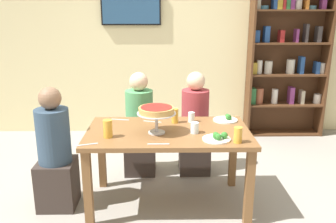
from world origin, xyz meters
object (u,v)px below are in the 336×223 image
cutlery_fork_near (120,120)px  cutlery_fork_far (152,122)px  cutlery_knife_near (158,144)px  dining_table (168,141)px  beer_glass_amber_spare (108,129)px  diner_far_right (195,130)px  diner_far_left (140,131)px  television (131,7)px  diner_head_west (55,157)px  salad_plate_far_diner (218,138)px  salad_plate_near_diner (226,119)px  water_glass_clear_near (195,128)px  deep_dish_pizza_stand (156,112)px  bookshelf (286,56)px  cutlery_knife_far (87,145)px  water_glass_clear_far (191,117)px  beer_glass_amber_tall (175,116)px  beer_glass_amber_short (238,135)px

cutlery_fork_near → cutlery_fork_far: size_ratio=1.00×
cutlery_fork_near → cutlery_knife_near: (0.38, -0.67, 0.00)m
dining_table → beer_glass_amber_spare: bearing=-161.8°
diner_far_right → cutlery_knife_near: (-0.40, -1.07, 0.25)m
diner_far_left → television: bearing=-172.9°
diner_head_west → cutlery_fork_near: (0.57, 0.35, 0.25)m
salad_plate_far_diner → dining_table: bearing=148.3°
salad_plate_near_diner → water_glass_clear_near: 0.50m
television → salad_plate_far_diner: television is taller
diner_far_left → cutlery_fork_near: bearing=-23.6°
deep_dish_pizza_stand → cutlery_fork_near: (-0.37, 0.39, -0.19)m
bookshelf → beer_glass_amber_spare: bearing=-135.6°
dining_table → salad_plate_near_diner: bearing=26.4°
salad_plate_far_diner → cutlery_knife_far: bearing=-175.1°
diner_far_right → bookshelf: bearing=132.7°
beer_glass_amber_spare → cutlery_knife_near: (0.43, -0.17, -0.08)m
diner_head_west → water_glass_clear_near: diner_head_west is taller
salad_plate_near_diner → bookshelf: bearing=56.7°
diner_far_left → cutlery_knife_near: (0.22, -1.05, 0.25)m
diner_far_left → diner_far_right: same height
diner_far_left → water_glass_clear_far: bearing=49.2°
television → diner_head_west: television is taller
salad_plate_near_diner → cutlery_fork_near: salad_plate_near_diner is taller
beer_glass_amber_tall → water_glass_clear_far: beer_glass_amber_tall is taller
diner_head_west → cutlery_fork_near: size_ratio=6.39×
beer_glass_amber_short → beer_glass_amber_spare: 1.10m
television → diner_far_right: size_ratio=0.72×
salad_plate_far_diner → water_glass_clear_near: water_glass_clear_near is taller
cutlery_knife_near → beer_glass_amber_spare: bearing=158.4°
deep_dish_pizza_stand → water_glass_clear_far: bearing=43.2°
beer_glass_amber_spare → cutlery_fork_far: bearing=49.2°
salad_plate_near_diner → beer_glass_amber_short: size_ratio=1.78×
dining_table → beer_glass_amber_spare: (-0.52, -0.17, 0.18)m
dining_table → television: television is taller
diner_far_left → dining_table: bearing=23.2°
diner_head_west → water_glass_clear_far: 1.33m
salad_plate_near_diner → salad_plate_far_diner: (-0.16, -0.54, 0.01)m
television → beer_glass_amber_short: (1.05, -2.42, -1.01)m
deep_dish_pizza_stand → cutlery_knife_far: (-0.56, -0.28, -0.19)m
cutlery_knife_far → dining_table: bearing=9.0°
diner_far_right → water_glass_clear_far: (-0.08, -0.47, 0.30)m
dining_table → diner_head_west: bearing=-179.1°
dining_table → deep_dish_pizza_stand: size_ratio=4.30×
deep_dish_pizza_stand → water_glass_clear_near: (0.34, -0.01, -0.15)m
diner_far_left → beer_glass_amber_spare: bearing=-13.7°
television → deep_dish_pizza_stand: 2.37m
salad_plate_near_diner → cutlery_knife_near: salad_plate_near_diner is taller
deep_dish_pizza_stand → beer_glass_amber_tall: (0.17, 0.29, -0.13)m
water_glass_clear_near → water_glass_clear_far: same height
diner_far_right → cutlery_fork_far: (-0.46, -0.46, 0.25)m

